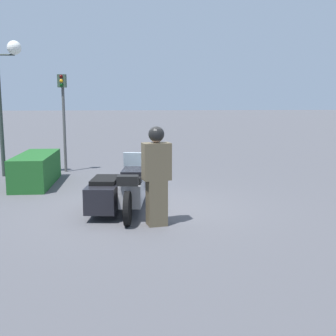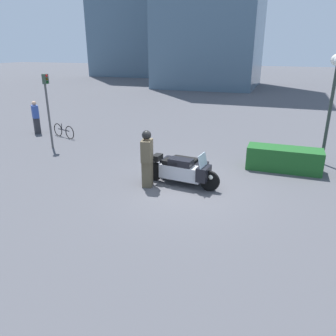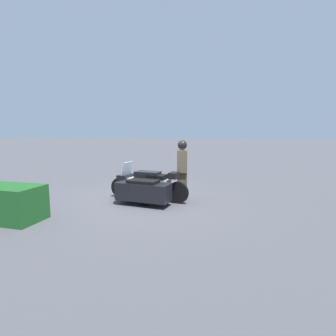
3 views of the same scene
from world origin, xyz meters
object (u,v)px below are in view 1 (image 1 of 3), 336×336
police_motorcycle (119,189)px  hedge_bush_curbside (36,169)px  traffic_light_near (63,108)px  officer_rider (157,174)px

police_motorcycle → hedge_bush_curbside: police_motorcycle is taller
police_motorcycle → traffic_light_near: (5.00, 1.84, 1.58)m
police_motorcycle → hedge_bush_curbside: size_ratio=1.00×
police_motorcycle → traffic_light_near: traffic_light_near is taller
officer_rider → traffic_light_near: traffic_light_near is taller
officer_rider → hedge_bush_curbside: bearing=-154.4°
police_motorcycle → officer_rider: 1.36m
officer_rider → traffic_light_near: size_ratio=0.60×
traffic_light_near → officer_rider: bearing=30.5°
traffic_light_near → hedge_bush_curbside: bearing=-6.0°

